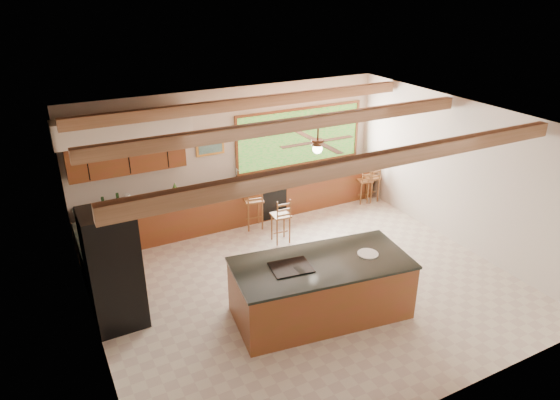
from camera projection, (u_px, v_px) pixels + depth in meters
ground at (305, 282)px, 9.19m from camera, size 7.20×7.20×0.00m
room_shell at (280, 160)px, 8.74m from camera, size 7.27×6.54×3.02m
counter_run at (213, 216)px, 10.69m from camera, size 7.12×3.10×1.22m
island at (321, 288)px, 8.15m from camera, size 3.00×1.71×1.01m
refrigerator at (114, 269)px, 7.74m from camera, size 0.79×0.77×2.00m
bar_stool_a at (254, 201)px, 10.89m from camera, size 0.46×0.46×1.12m
bar_stool_b at (282, 217)px, 10.34m from camera, size 0.39×0.39×1.01m
bar_stool_c at (366, 181)px, 12.20m from camera, size 0.40×0.40×0.97m
bar_stool_d at (372, 178)px, 12.26m from camera, size 0.41×0.41×1.03m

